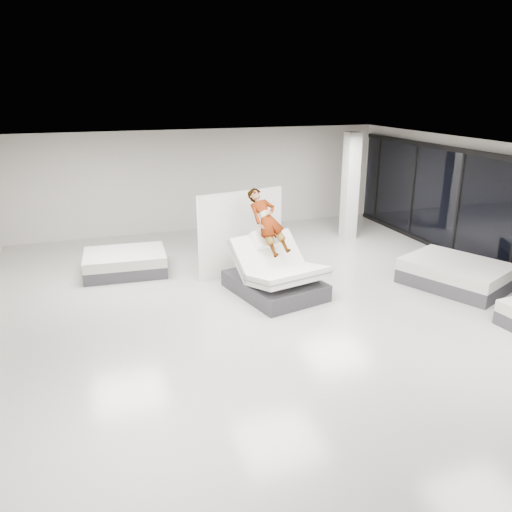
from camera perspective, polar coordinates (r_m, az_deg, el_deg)
name	(u,v)px	position (r m, az deg, el deg)	size (l,w,h in m)	color
room	(282,240)	(9.73, 2.99, 1.79)	(14.00, 14.04, 3.20)	#AEABA5
hero_bed	(275,276)	(11.17, 2.22, -2.35)	(2.03, 2.43, 1.37)	#36363B
person	(268,234)	(11.15, 1.33, 2.51)	(0.60, 0.40, 1.65)	slate
remote	(284,245)	(11.04, 3.27, 1.28)	(0.05, 0.14, 0.03)	black
divider_panel	(241,233)	(12.26, -1.72, 2.66)	(2.28, 0.10, 2.07)	white
flat_bed_right_far	(455,274)	(12.53, 21.82, -1.90)	(2.40, 2.67, 0.60)	#36363B
flat_bed_left_far	(125,263)	(12.89, -14.72, -0.73)	(2.05, 1.59, 0.54)	#36363B
column	(350,187)	(15.38, 10.72, 7.80)	(0.40, 0.40, 3.20)	silver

